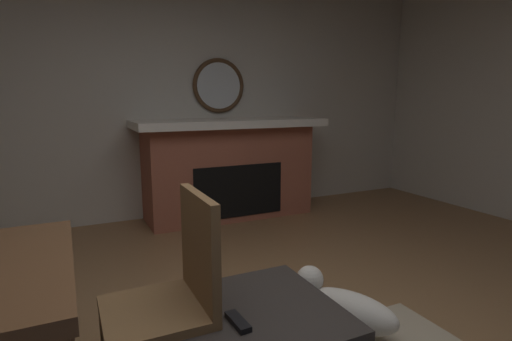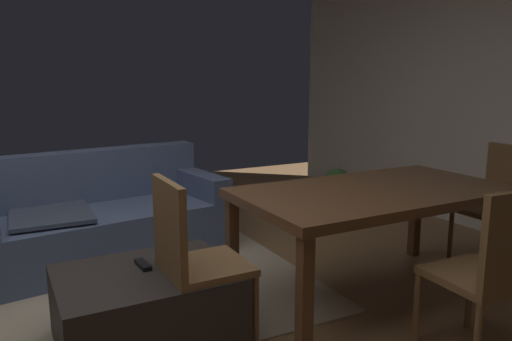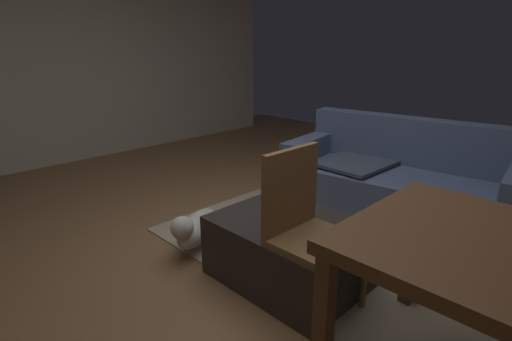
% 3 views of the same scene
% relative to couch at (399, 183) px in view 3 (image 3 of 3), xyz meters
% --- Properties ---
extents(floor, '(8.72, 8.72, 0.00)m').
position_rel_couch_xyz_m(floor, '(-0.24, -1.37, -0.31)').
color(floor, olive).
extents(wall_left, '(0.12, 6.63, 2.69)m').
position_rel_couch_xyz_m(wall_left, '(-3.88, -1.37, 1.03)').
color(wall_left, beige).
rests_on(wall_left, ground).
extents(area_rug, '(2.60, 2.00, 0.01)m').
position_rel_couch_xyz_m(area_rug, '(-0.03, -0.75, -0.30)').
color(area_rug, tan).
rests_on(area_rug, ground).
extents(couch, '(2.01, 1.10, 0.85)m').
position_rel_couch_xyz_m(couch, '(0.00, 0.00, 0.00)').
color(couch, '#4C5B7F').
rests_on(couch, ground).
extents(ottoman_coffee_table, '(0.94, 0.72, 0.41)m').
position_rel_couch_xyz_m(ottoman_coffee_table, '(-0.03, -1.45, -0.10)').
color(ottoman_coffee_table, '#2D2826').
rests_on(ottoman_coffee_table, ground).
extents(tv_remote, '(0.06, 0.16, 0.02)m').
position_rel_couch_xyz_m(tv_remote, '(-0.02, -1.37, 0.11)').
color(tv_remote, black).
rests_on(tv_remote, ottoman_coffee_table).
extents(dining_chair_west, '(0.44, 0.44, 0.93)m').
position_rel_couch_xyz_m(dining_chair_west, '(0.18, -1.58, 0.21)').
color(dining_chair_west, brown).
rests_on(dining_chair_west, ground).
extents(small_dog, '(0.46, 0.59, 0.31)m').
position_rel_couch_xyz_m(small_dog, '(-0.78, -1.65, -0.13)').
color(small_dog, silver).
rests_on(small_dog, ground).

